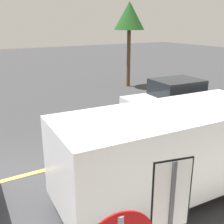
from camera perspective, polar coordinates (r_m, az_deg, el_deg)
ground_plane at (r=8.21m, az=-20.70°, el=-12.96°), size 80.00×80.00×0.00m
lane_marking_centre at (r=9.04m, az=-1.57°, el=-8.66°), size 28.00×0.16×0.01m
speed_limit_sign at (r=3.81m, az=11.86°, el=-19.65°), size 0.53×0.14×2.52m
white_van at (r=6.54m, az=11.08°, el=-7.65°), size 5.30×2.49×2.20m
car_white_far_lane at (r=12.42m, az=12.46°, el=2.59°), size 4.33×2.29×1.71m
tree_left_verge at (r=18.15m, az=3.59°, el=18.93°), size 1.90×1.90×5.29m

